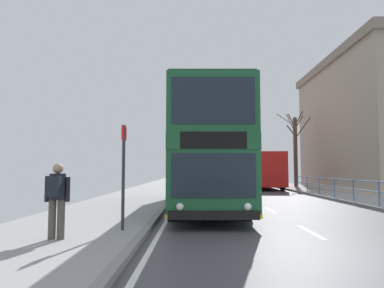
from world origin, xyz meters
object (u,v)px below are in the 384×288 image
object	(u,v)px
pedestrian_with_backpack	(57,195)
background_bus_far_lane	(260,169)
bus_stop_sign_near	(123,165)
bare_tree_far_00	(296,148)
double_decker_bus_main	(206,154)

from	to	relation	value
pedestrian_with_backpack	background_bus_far_lane	bearing A→B (deg)	69.29
pedestrian_with_backpack	bus_stop_sign_near	distance (m)	1.82
background_bus_far_lane	bus_stop_sign_near	size ratio (longest dim) A/B	3.93
bare_tree_far_00	pedestrian_with_backpack	bearing A→B (deg)	-117.18
pedestrian_with_backpack	bus_stop_sign_near	bearing A→B (deg)	45.83
double_decker_bus_main	pedestrian_with_backpack	distance (m)	7.82
double_decker_bus_main	background_bus_far_lane	xyz separation A→B (m)	(5.30, 16.16, -0.66)
double_decker_bus_main	bus_stop_sign_near	bearing A→B (deg)	-111.44
background_bus_far_lane	bus_stop_sign_near	world-z (taller)	background_bus_far_lane
bus_stop_sign_near	bare_tree_far_00	size ratio (longest dim) A/B	0.40
background_bus_far_lane	pedestrian_with_backpack	size ratio (longest dim) A/B	6.32
pedestrian_with_backpack	bus_stop_sign_near	xyz separation A→B (m)	(1.18, 1.21, 0.66)
double_decker_bus_main	pedestrian_with_backpack	xyz separation A→B (m)	(-3.42, -6.93, -1.21)
bus_stop_sign_near	bare_tree_far_00	distance (m)	24.73
double_decker_bus_main	bus_stop_sign_near	distance (m)	6.16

